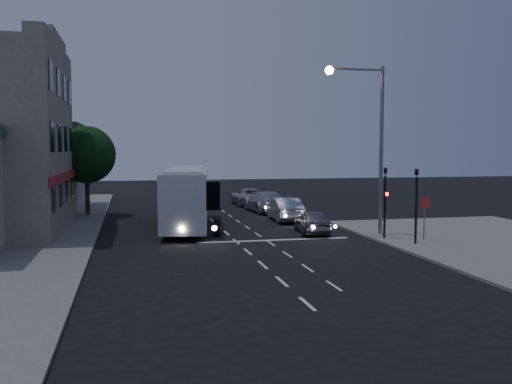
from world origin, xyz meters
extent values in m
plane|color=black|center=(0.00, 0.00, 0.00)|extent=(120.00, 120.00, 0.00)
cube|color=silver|center=(0.00, -10.00, 0.01)|extent=(0.12, 1.60, 0.01)
cube|color=silver|center=(0.00, -7.00, 0.01)|extent=(0.12, 1.60, 0.01)
cube|color=silver|center=(0.00, -4.00, 0.01)|extent=(0.12, 1.60, 0.01)
cube|color=silver|center=(0.00, -1.00, 0.01)|extent=(0.12, 1.60, 0.01)
cube|color=silver|center=(0.00, 2.00, 0.01)|extent=(0.12, 1.60, 0.01)
cube|color=silver|center=(0.00, 5.00, 0.01)|extent=(0.12, 1.60, 0.01)
cube|color=silver|center=(0.00, 8.00, 0.01)|extent=(0.12, 1.60, 0.01)
cube|color=silver|center=(0.00, 11.00, 0.01)|extent=(0.12, 1.60, 0.01)
cube|color=silver|center=(0.00, 14.00, 0.01)|extent=(0.12, 1.60, 0.01)
cube|color=silver|center=(0.00, 17.00, 0.01)|extent=(0.12, 1.60, 0.01)
cube|color=silver|center=(1.60, -8.00, 0.01)|extent=(0.10, 1.50, 0.01)
cube|color=silver|center=(1.60, -5.00, 0.01)|extent=(0.10, 1.50, 0.01)
cube|color=silver|center=(1.60, -2.00, 0.01)|extent=(0.10, 1.50, 0.01)
cube|color=silver|center=(1.60, 1.00, 0.01)|extent=(0.10, 1.50, 0.01)
cube|color=silver|center=(1.60, 4.00, 0.01)|extent=(0.10, 1.50, 0.01)
cube|color=silver|center=(1.60, 7.00, 0.01)|extent=(0.10, 1.50, 0.01)
cube|color=silver|center=(1.60, 10.00, 0.01)|extent=(0.10, 1.50, 0.01)
cube|color=silver|center=(1.60, 13.00, 0.01)|extent=(0.10, 1.50, 0.01)
cube|color=silver|center=(1.60, 16.00, 0.01)|extent=(0.10, 1.50, 0.01)
cube|color=silver|center=(1.60, 19.00, 0.01)|extent=(0.10, 1.50, 0.01)
cube|color=silver|center=(2.00, 2.00, 0.01)|extent=(8.00, 0.35, 0.01)
cube|color=silver|center=(-1.94, 7.81, 1.89)|extent=(3.99, 11.84, 3.10)
cube|color=silver|center=(-1.94, 7.81, 3.49)|extent=(3.56, 11.41, 0.17)
cube|color=black|center=(-1.94, 2.05, 2.37)|extent=(2.22, 0.42, 1.45)
cube|color=black|center=(-0.72, 8.30, 2.52)|extent=(1.37, 9.60, 0.87)
cube|color=black|center=(-3.16, 8.30, 2.52)|extent=(1.37, 9.60, 0.87)
cube|color=maroon|center=(-0.71, 8.78, 1.45)|extent=(0.76, 5.28, 1.36)
cube|color=maroon|center=(-3.17, 8.78, 1.45)|extent=(0.76, 5.28, 1.36)
cylinder|color=black|center=(-3.15, 3.74, 0.48)|extent=(0.47, 1.01, 0.97)
cylinder|color=black|center=(-0.73, 3.74, 0.48)|extent=(0.47, 1.01, 0.97)
cylinder|color=black|center=(-3.15, 10.23, 0.48)|extent=(0.47, 1.01, 0.97)
cylinder|color=black|center=(-0.73, 10.23, 0.48)|extent=(0.47, 1.01, 0.97)
cylinder|color=black|center=(-3.15, 11.88, 0.48)|extent=(0.47, 1.01, 0.97)
cylinder|color=black|center=(-0.73, 11.88, 0.48)|extent=(0.47, 1.01, 0.97)
cylinder|color=#FFF2CC|center=(-2.76, 1.98, 0.73)|extent=(0.26, 0.08, 0.25)
cylinder|color=#FFF2CC|center=(-1.12, 1.98, 0.73)|extent=(0.26, 0.08, 0.25)
imported|color=slate|center=(4.66, 3.80, 0.67)|extent=(2.06, 4.12, 1.35)
imported|color=#B0B4C5|center=(4.61, 9.48, 0.77)|extent=(1.84, 4.73, 1.54)
imported|color=#A9ACBD|center=(4.56, 14.86, 0.79)|extent=(2.59, 5.56, 1.57)
imported|color=#A7A7A7|center=(4.42, 20.35, 0.71)|extent=(2.41, 5.12, 1.42)
cylinder|color=black|center=(7.60, 0.80, 1.72)|extent=(0.12, 0.12, 3.20)
imported|color=black|center=(7.60, 0.80, 3.77)|extent=(0.15, 0.18, 0.90)
cube|color=black|center=(7.60, 0.62, 2.42)|extent=(0.25, 0.12, 0.30)
cube|color=#FF0C0C|center=(7.60, 0.55, 2.42)|extent=(0.16, 0.02, 0.18)
cylinder|color=black|center=(8.30, -1.20, 1.72)|extent=(0.12, 0.12, 3.20)
imported|color=black|center=(8.30, -1.20, 3.77)|extent=(0.18, 0.15, 0.90)
cylinder|color=slate|center=(9.30, -0.20, 1.12)|extent=(0.06, 0.06, 2.00)
cube|color=red|center=(9.30, -0.27, 2.02)|extent=(0.45, 0.03, 0.60)
cylinder|color=slate|center=(8.00, 2.20, 4.62)|extent=(0.20, 0.20, 9.00)
cylinder|color=slate|center=(6.50, 2.20, 8.92)|extent=(3.00, 0.12, 0.12)
sphere|color=#FFBF59|center=(5.00, 2.20, 8.82)|extent=(0.44, 0.44, 0.44)
cube|color=gray|center=(-9.50, 8.00, 10.37)|extent=(1.00, 12.00, 0.50)
cube|color=gray|center=(-9.50, 8.00, 10.87)|extent=(1.00, 6.00, 0.50)
cube|color=#A32527|center=(-8.95, 8.00, 3.12)|extent=(0.15, 12.00, 0.50)
cube|color=black|center=(-8.98, 3.50, 2.32)|extent=(0.06, 1.30, 1.50)
cube|color=black|center=(-8.98, 6.50, 2.32)|extent=(0.06, 1.30, 1.50)
cube|color=black|center=(-8.98, 9.50, 2.32)|extent=(0.06, 1.30, 1.50)
cube|color=black|center=(-8.98, 12.50, 2.32)|extent=(0.06, 1.30, 1.50)
cube|color=black|center=(-8.98, 3.50, 5.32)|extent=(0.06, 1.30, 1.50)
cube|color=black|center=(-8.98, 6.50, 5.32)|extent=(0.06, 1.30, 1.50)
cube|color=black|center=(-8.98, 9.50, 5.32)|extent=(0.06, 1.30, 1.50)
cube|color=black|center=(-8.98, 12.50, 5.32)|extent=(0.06, 1.30, 1.50)
cube|color=black|center=(-8.98, 3.50, 8.32)|extent=(0.06, 1.30, 1.50)
cube|color=black|center=(-8.98, 6.50, 8.32)|extent=(0.06, 1.30, 1.50)
cube|color=black|center=(-8.98, 9.50, 8.32)|extent=(0.06, 1.30, 1.50)
cube|color=black|center=(-8.98, 12.50, 8.32)|extent=(0.06, 1.30, 1.50)
cube|color=#B6AFA1|center=(-13.50, 20.00, 3.12)|extent=(9.00, 9.00, 6.00)
cube|color=#44534F|center=(-13.50, 20.00, 6.37)|extent=(9.40, 9.40, 0.50)
cylinder|color=black|center=(-8.20, 15.00, 1.52)|extent=(0.32, 0.32, 2.80)
sphere|color=black|center=(-8.20, 15.00, 4.32)|extent=(4.00, 4.00, 4.00)
sphere|color=#1A5319|center=(-8.00, 15.60, 5.02)|extent=(2.60, 2.60, 2.60)
sphere|color=black|center=(-8.50, 14.40, 4.72)|extent=(2.40, 2.40, 2.40)
camera|label=1|loc=(-5.22, -26.38, 4.75)|focal=40.00mm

